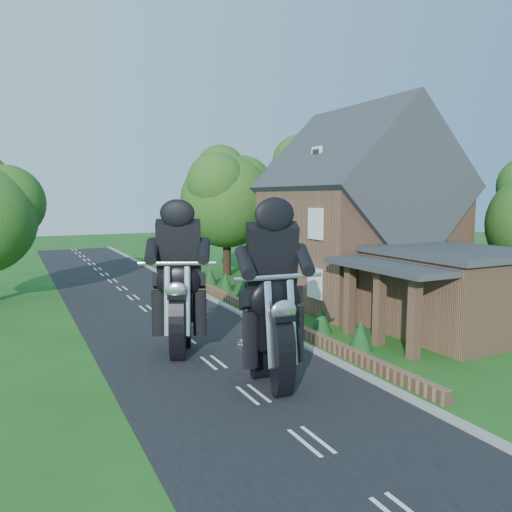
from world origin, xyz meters
name	(u,v)px	position (x,y,z in m)	size (l,w,h in m)	color
ground	(214,363)	(0.00, 0.00, 0.00)	(120.00, 120.00, 0.00)	#194C15
road	(214,363)	(0.00, 0.00, 0.01)	(7.00, 80.00, 0.02)	black
kerb	(307,347)	(3.65, 0.00, 0.06)	(0.30, 80.00, 0.12)	gray
garden_wall	(261,313)	(4.30, 5.00, 0.20)	(0.30, 22.00, 0.40)	#895F46
house	(358,219)	(10.49, 6.00, 4.34)	(9.54, 8.64, 10.24)	#895F46
annex	(449,290)	(9.87, -0.80, 1.77)	(7.05, 5.94, 3.44)	#895F46
tree_house_right	(411,202)	(16.65, 8.62, 5.19)	(6.51, 6.00, 8.40)	black
tree_behind_house	(312,187)	(14.18, 16.14, 6.23)	(7.81, 7.20, 10.08)	black
tree_behind_left	(232,193)	(8.16, 17.13, 5.73)	(6.94, 6.40, 9.16)	black
shrub_a	(360,335)	(5.30, -1.00, 0.55)	(0.90, 0.90, 1.10)	#123917
shrub_b	(322,320)	(5.30, 1.50, 0.55)	(0.90, 0.90, 1.10)	#123917
shrub_c	(291,307)	(5.30, 4.00, 0.55)	(0.90, 0.90, 1.10)	#123917
shrub_d	(244,289)	(5.30, 9.00, 0.55)	(0.90, 0.90, 1.10)	#123917
shrub_e	(226,282)	(5.30, 11.50, 0.55)	(0.90, 0.90, 1.10)	#123917
shrub_f	(210,276)	(5.30, 14.00, 0.55)	(0.90, 0.90, 1.10)	#123917
motorcycle_lead	(271,360)	(0.70, -2.77, 0.82)	(0.45, 1.77, 1.64)	black
motorcycle_follow	(180,332)	(-0.71, 1.36, 0.81)	(0.44, 1.74, 1.62)	black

